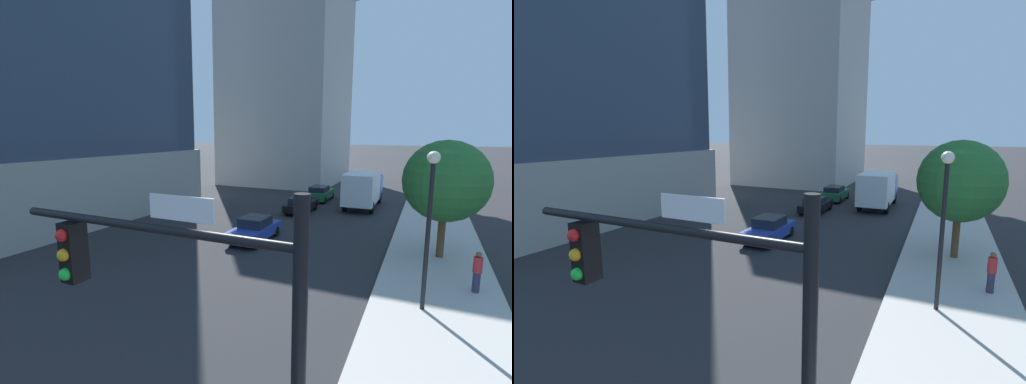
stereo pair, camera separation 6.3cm
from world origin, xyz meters
The scene contains 10 objects.
sidewalk centered at (7.59, 20.00, 0.07)m, with size 4.81×120.00×0.15m, color #B2AFA8.
construction_building centered at (-10.57, 45.44, 15.21)m, with size 21.29×16.55×35.00m.
traffic_light_pole centered at (3.75, 2.81, 3.99)m, with size 5.20×0.48×5.70m.
street_lamp centered at (7.05, 12.67, 3.94)m, with size 0.44×0.44×5.79m.
street_tree centered at (7.74, 19.30, 4.13)m, with size 4.16×4.16×6.07m.
car_green centered at (-2.44, 32.93, 0.73)m, with size 1.78×4.39×1.47m.
car_blue centered at (-2.44, 18.19, 0.72)m, with size 1.82×4.31×1.49m.
car_black centered at (-2.44, 27.04, 0.66)m, with size 1.74×4.40×1.32m.
box_truck centered at (1.85, 31.18, 1.79)m, with size 2.48×7.14×3.18m.
pedestrian_red_shirt centered at (8.98, 15.17, 1.02)m, with size 0.34×0.34×1.71m.
Camera 2 is at (6.97, -1.23, 6.57)m, focal length 25.49 mm.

